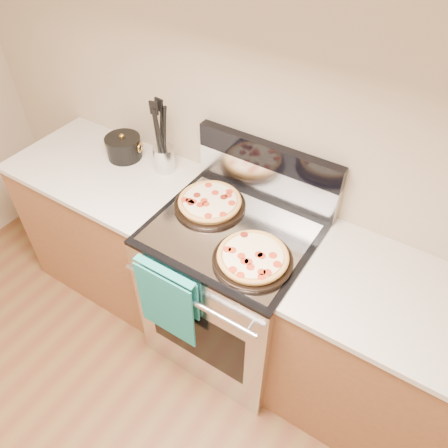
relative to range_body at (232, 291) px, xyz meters
The scene contains 17 objects.
wall_back 0.97m from the range_body, 90.00° to the left, with size 4.00×4.00×0.00m, color tan.
range_body is the anchor object (origin of this frame).
oven_window 0.34m from the range_body, 90.00° to the right, with size 0.56×0.01×0.40m, color black.
cooktop 0.46m from the range_body, ahead, with size 0.76×0.68×0.02m, color black.
backsplash_lower 0.64m from the range_body, 90.00° to the left, with size 0.76×0.06×0.18m, color silver.
backsplash_upper 0.77m from the range_body, 90.00° to the left, with size 0.76×0.06×0.12m, color black.
oven_handle 0.51m from the range_body, 90.00° to the right, with size 0.03×0.03×0.70m, color silver.
dish_towel 0.47m from the range_body, 107.74° to the right, with size 0.32×0.05×0.42m, color #176A75, non-canonical shape.
foil_sheet 0.47m from the range_body, 90.00° to the right, with size 0.70×0.55×0.01m, color gray.
cabinet_left 0.88m from the range_body, behind, with size 1.00×0.62×0.88m, color brown.
countertop_left 0.99m from the range_body, behind, with size 1.02×0.64×0.03m, color #BBB3A8.
cabinet_right 0.88m from the range_body, ahead, with size 1.00×0.62×0.88m, color brown.
countertop_right 0.99m from the range_body, ahead, with size 1.02×0.64×0.03m, color #BBB3A8.
pepperoni_pizza_back 0.54m from the range_body, 158.75° to the left, with size 0.35×0.35×0.05m, color #A67032, non-canonical shape.
pepperoni_pizza_front 0.55m from the range_body, 35.84° to the right, with size 0.35×0.35×0.05m, color #A67032, non-canonical shape.
utensil_crock 0.81m from the range_body, 160.14° to the left, with size 0.11×0.11×0.14m, color silver.
saucepan 1.00m from the range_body, 168.07° to the left, with size 0.19×0.19×0.12m, color black.
Camera 1 is at (0.76, 0.39, 2.36)m, focal length 35.00 mm.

